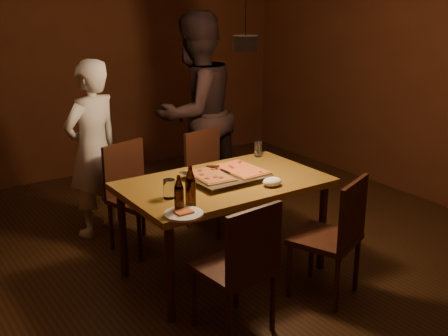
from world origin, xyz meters
TOP-DOWN VIEW (x-y plane):
  - room_shell at (0.00, 0.00)m, footprint 6.00×6.00m
  - dining_table at (-0.14, 0.06)m, footprint 1.50×0.90m
  - chair_far_left at (-0.50, 0.88)m, footprint 0.52×0.52m
  - chair_far_right at (0.26, 0.87)m, footprint 0.50×0.50m
  - chair_near_left at (-0.51, -0.69)m, footprint 0.45×0.45m
  - chair_near_right at (0.30, -0.69)m, footprint 0.55×0.55m
  - pizza_tray at (-0.11, 0.07)m, footprint 0.57×0.48m
  - pizza_meat at (-0.25, 0.08)m, footprint 0.26×0.39m
  - pizza_cheese at (0.03, 0.07)m, footprint 0.28×0.43m
  - spatula at (-0.11, 0.08)m, footprint 0.16×0.26m
  - beer_bottle_a at (-0.71, -0.27)m, footprint 0.06×0.06m
  - beer_bottle_b at (-0.60, -0.23)m, footprint 0.07×0.07m
  - water_glass_left at (-0.65, -0.03)m, footprint 0.08×0.08m
  - water_glass_right at (0.45, 0.42)m, footprint 0.06×0.06m
  - plate_slice at (-0.72, -0.35)m, footprint 0.25×0.25m
  - napkin at (0.09, -0.23)m, footprint 0.15×0.11m
  - diner_white at (-0.66, 1.32)m, footprint 0.66×0.54m
  - diner_dark at (0.40, 1.34)m, footprint 1.08×0.93m
  - pendant_lamp at (0.00, 0.00)m, footprint 0.18×0.18m

SIDE VIEW (x-z plane):
  - chair_far_left at x=-0.50m, z-range 0.29..0.78m
  - chair_far_right at x=0.26m, z-range 0.29..0.78m
  - chair_near_left at x=-0.51m, z-range 0.29..0.78m
  - chair_near_right at x=0.30m, z-range 0.29..0.78m
  - dining_table at x=-0.14m, z-range 0.30..1.05m
  - plate_slice at x=-0.72m, z-range 0.75..0.77m
  - pizza_tray at x=-0.11m, z-range 0.75..0.80m
  - diner_white at x=-0.66m, z-range 0.00..1.56m
  - napkin at x=0.09m, z-range 0.75..0.81m
  - pizza_meat at x=-0.25m, z-range 0.80..0.82m
  - pizza_cheese at x=0.03m, z-range 0.80..0.82m
  - spatula at x=-0.11m, z-range 0.79..0.83m
  - water_glass_right at x=0.45m, z-range 0.75..0.88m
  - water_glass_left at x=-0.65m, z-range 0.75..0.88m
  - beer_bottle_a at x=-0.71m, z-range 0.75..0.99m
  - beer_bottle_b at x=-0.60m, z-range 0.75..1.02m
  - diner_dark at x=0.40m, z-range 0.00..1.92m
  - room_shell at x=0.00m, z-range -1.60..4.40m
  - pendant_lamp at x=0.00m, z-range 1.21..2.31m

